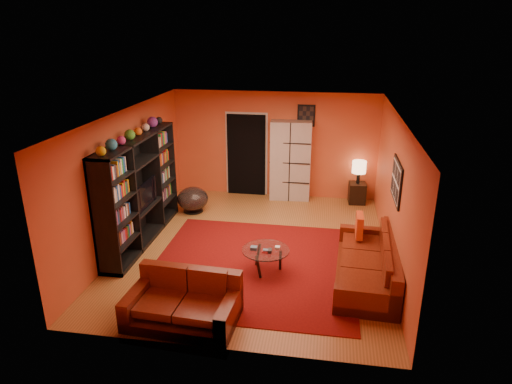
% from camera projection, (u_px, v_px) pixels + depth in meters
% --- Properties ---
extents(floor, '(6.00, 6.00, 0.00)m').
position_uv_depth(floor, '(255.00, 247.00, 8.89)').
color(floor, '#8F5E2C').
rests_on(floor, ground).
extents(ceiling, '(6.00, 6.00, 0.00)m').
position_uv_depth(ceiling, '(255.00, 114.00, 7.99)').
color(ceiling, white).
rests_on(ceiling, wall_back).
extents(wall_back, '(6.00, 0.00, 6.00)m').
position_uv_depth(wall_back, '(275.00, 145.00, 11.22)').
color(wall_back, '#CD522D').
rests_on(wall_back, floor).
extents(wall_front, '(6.00, 0.00, 6.00)m').
position_uv_depth(wall_front, '(215.00, 263.00, 5.66)').
color(wall_front, '#CD522D').
rests_on(wall_front, floor).
extents(wall_left, '(0.00, 6.00, 6.00)m').
position_uv_depth(wall_left, '(127.00, 178.00, 8.82)').
color(wall_left, '#CD522D').
rests_on(wall_left, floor).
extents(wall_right, '(0.00, 6.00, 6.00)m').
position_uv_depth(wall_right, '(394.00, 192.00, 8.06)').
color(wall_right, '#CD522D').
rests_on(wall_right, floor).
extents(rug, '(3.60, 3.60, 0.01)m').
position_uv_depth(rug, '(254.00, 265.00, 8.22)').
color(rug, '#5A0A0A').
rests_on(rug, floor).
extents(doorway, '(0.95, 0.10, 2.04)m').
position_uv_depth(doorway, '(246.00, 155.00, 11.38)').
color(doorway, black).
rests_on(doorway, floor).
extents(wall_art_right, '(0.03, 1.00, 0.70)m').
position_uv_depth(wall_art_right, '(397.00, 181.00, 7.68)').
color(wall_art_right, black).
rests_on(wall_art_right, wall_right).
extents(wall_art_back, '(0.42, 0.03, 0.52)m').
position_uv_depth(wall_art_back, '(306.00, 116.00, 10.83)').
color(wall_art_back, black).
rests_on(wall_art_back, wall_back).
extents(entertainment_unit, '(0.45, 3.00, 2.10)m').
position_uv_depth(entertainment_unit, '(139.00, 190.00, 8.87)').
color(entertainment_unit, black).
rests_on(entertainment_unit, floor).
extents(tv, '(0.89, 0.12, 0.51)m').
position_uv_depth(tv, '(142.00, 194.00, 8.88)').
color(tv, black).
rests_on(tv, entertainment_unit).
extents(sofa, '(1.10, 2.43, 0.85)m').
position_uv_depth(sofa, '(372.00, 264.00, 7.68)').
color(sofa, '#54170B').
rests_on(sofa, rug).
extents(loveseat, '(1.63, 1.04, 0.85)m').
position_uv_depth(loveseat, '(185.00, 301.00, 6.65)').
color(loveseat, '#54170B').
rests_on(loveseat, rug).
extents(throw_pillow, '(0.12, 0.42, 0.42)m').
position_uv_depth(throw_pillow, '(359.00, 226.00, 8.33)').
color(throw_pillow, red).
rests_on(throw_pillow, sofa).
extents(coffee_table, '(0.83, 0.83, 0.41)m').
position_uv_depth(coffee_table, '(266.00, 252.00, 7.90)').
color(coffee_table, silver).
rests_on(coffee_table, floor).
extents(storage_cabinet, '(1.00, 0.49, 1.95)m').
position_uv_depth(storage_cabinet, '(290.00, 161.00, 11.08)').
color(storage_cabinet, '#B3ADA5').
rests_on(storage_cabinet, floor).
extents(bowl_chair, '(0.71, 0.71, 0.58)m').
position_uv_depth(bowl_chair, '(193.00, 199.00, 10.49)').
color(bowl_chair, black).
rests_on(bowl_chair, floor).
extents(side_table, '(0.42, 0.42, 0.50)m').
position_uv_depth(side_table, '(357.00, 193.00, 11.04)').
color(side_table, black).
rests_on(side_table, floor).
extents(table_lamp, '(0.33, 0.33, 0.55)m').
position_uv_depth(table_lamp, '(359.00, 168.00, 10.82)').
color(table_lamp, black).
rests_on(table_lamp, side_table).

